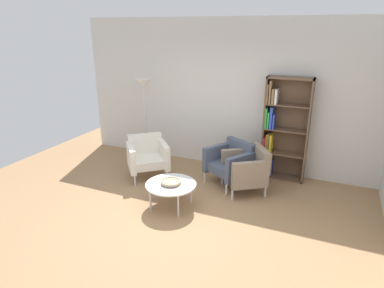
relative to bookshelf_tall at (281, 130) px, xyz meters
name	(u,v)px	position (x,y,z in m)	size (l,w,h in m)	color
ground_plane	(177,224)	(-1.05, -2.25, -0.92)	(8.32, 8.32, 0.00)	#9E7751
plaster_back_panel	(231,95)	(-1.05, 0.21, 0.53)	(6.40, 0.12, 2.90)	silver
bookshelf_tall	(281,130)	(0.00, 0.00, 0.00)	(0.80, 0.30, 1.90)	brown
coffee_table_low	(171,185)	(-1.35, -1.83, -0.55)	(0.80, 0.80, 0.40)	silver
decorative_bowl	(171,182)	(-1.35, -1.83, -0.49)	(0.32, 0.32, 0.05)	tan
armchair_spare_guest	(147,156)	(-2.28, -0.97, -0.51)	(0.95, 0.94, 0.78)	white
armchair_near_window	(231,162)	(-0.74, -0.64, -0.51)	(0.94, 0.92, 0.78)	#4C566B
armchair_by_bookshelf	(248,168)	(-0.39, -0.79, -0.51)	(0.93, 0.94, 0.78)	gray
floor_lamp_torchiere	(144,93)	(-2.72, -0.27, 0.53)	(0.32, 0.32, 1.74)	silver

